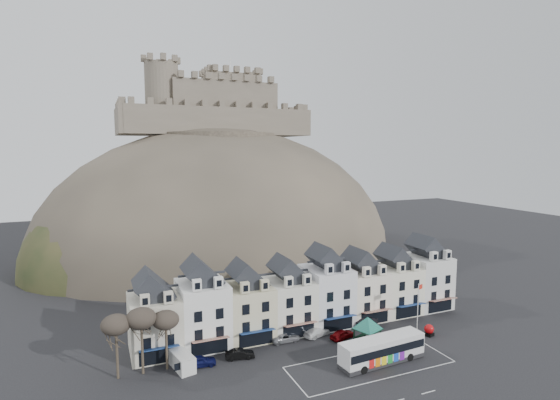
{
  "coord_description": "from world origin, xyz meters",
  "views": [
    {
      "loc": [
        -30.29,
        -44.68,
        28.52
      ],
      "look_at": [
        -1.41,
        24.0,
        19.65
      ],
      "focal_mm": 28.0,
      "sensor_mm": 36.0,
      "label": 1
    }
  ],
  "objects_px": {
    "bus": "(382,349)",
    "car_charcoal": "(368,321)",
    "car_navy": "(200,361)",
    "car_white": "(317,332)",
    "flagpole": "(418,306)",
    "white_van": "(182,361)",
    "bus_shelter": "(368,323)",
    "car_black": "(240,354)",
    "car_maroon": "(342,334)",
    "red_buoy": "(429,330)",
    "car_silver": "(285,337)"
  },
  "relations": [
    {
      "from": "car_black",
      "to": "car_silver",
      "type": "bearing_deg",
      "value": -61.24
    },
    {
      "from": "car_white",
      "to": "car_charcoal",
      "type": "height_order",
      "value": "car_charcoal"
    },
    {
      "from": "red_buoy",
      "to": "car_silver",
      "type": "xyz_separation_m",
      "value": [
        -21.08,
        6.66,
        -0.28
      ]
    },
    {
      "from": "car_silver",
      "to": "car_charcoal",
      "type": "bearing_deg",
      "value": -88.58
    },
    {
      "from": "bus_shelter",
      "to": "car_black",
      "type": "xyz_separation_m",
      "value": [
        -18.43,
        3.11,
        -2.62
      ]
    },
    {
      "from": "car_maroon",
      "to": "car_charcoal",
      "type": "bearing_deg",
      "value": -85.21
    },
    {
      "from": "car_navy",
      "to": "white_van",
      "type": "bearing_deg",
      "value": 87.77
    },
    {
      "from": "car_white",
      "to": "bus_shelter",
      "type": "bearing_deg",
      "value": -152.77
    },
    {
      "from": "white_van",
      "to": "car_black",
      "type": "height_order",
      "value": "white_van"
    },
    {
      "from": "red_buoy",
      "to": "flagpole",
      "type": "bearing_deg",
      "value": 144.38
    },
    {
      "from": "bus_shelter",
      "to": "flagpole",
      "type": "bearing_deg",
      "value": -20.78
    },
    {
      "from": "car_black",
      "to": "car_charcoal",
      "type": "height_order",
      "value": "car_charcoal"
    },
    {
      "from": "bus",
      "to": "car_maroon",
      "type": "height_order",
      "value": "bus"
    },
    {
      "from": "bus",
      "to": "car_charcoal",
      "type": "xyz_separation_m",
      "value": [
        5.26,
        10.9,
        -1.16
      ]
    },
    {
      "from": "car_navy",
      "to": "car_black",
      "type": "xyz_separation_m",
      "value": [
        5.51,
        0.0,
        -0.07
      ]
    },
    {
      "from": "bus",
      "to": "car_charcoal",
      "type": "bearing_deg",
      "value": 60.56
    },
    {
      "from": "bus",
      "to": "car_charcoal",
      "type": "relative_size",
      "value": 2.67
    },
    {
      "from": "bus_shelter",
      "to": "flagpole",
      "type": "distance_m",
      "value": 9.19
    },
    {
      "from": "flagpole",
      "to": "white_van",
      "type": "distance_m",
      "value": 35.61
    },
    {
      "from": "red_buoy",
      "to": "white_van",
      "type": "xyz_separation_m",
      "value": [
        -36.66,
        4.43,
        0.15
      ]
    },
    {
      "from": "red_buoy",
      "to": "car_white",
      "type": "bearing_deg",
      "value": 157.69
    },
    {
      "from": "red_buoy",
      "to": "flagpole",
      "type": "relative_size",
      "value": 0.22
    },
    {
      "from": "car_white",
      "to": "car_maroon",
      "type": "distance_m",
      "value": 3.86
    },
    {
      "from": "red_buoy",
      "to": "car_black",
      "type": "xyz_separation_m",
      "value": [
        -28.91,
        4.16,
        -0.25
      ]
    },
    {
      "from": "car_white",
      "to": "car_black",
      "type": "bearing_deg",
      "value": 82.8
    },
    {
      "from": "car_navy",
      "to": "car_charcoal",
      "type": "bearing_deg",
      "value": -80.37
    },
    {
      "from": "bus_shelter",
      "to": "car_navy",
      "type": "relative_size",
      "value": 1.47
    },
    {
      "from": "flagpole",
      "to": "car_silver",
      "type": "xyz_separation_m",
      "value": [
        -19.69,
        5.67,
        -3.99
      ]
    },
    {
      "from": "red_buoy",
      "to": "car_navy",
      "type": "distance_m",
      "value": 34.67
    },
    {
      "from": "bus",
      "to": "bus_shelter",
      "type": "bearing_deg",
      "value": 72.8
    },
    {
      "from": "car_navy",
      "to": "car_maroon",
      "type": "bearing_deg",
      "value": -85.48
    },
    {
      "from": "car_black",
      "to": "car_white",
      "type": "bearing_deg",
      "value": -68.71
    },
    {
      "from": "white_van",
      "to": "car_white",
      "type": "bearing_deg",
      "value": -6.15
    },
    {
      "from": "bus",
      "to": "car_navy",
      "type": "relative_size",
      "value": 2.95
    },
    {
      "from": "flagpole",
      "to": "car_white",
      "type": "relative_size",
      "value": 1.76
    },
    {
      "from": "white_van",
      "to": "car_charcoal",
      "type": "xyz_separation_m",
      "value": [
        30.16,
        2.23,
        -0.28
      ]
    },
    {
      "from": "car_black",
      "to": "white_van",
      "type": "bearing_deg",
      "value": 99.09
    },
    {
      "from": "car_navy",
      "to": "car_white",
      "type": "bearing_deg",
      "value": -78.25
    },
    {
      "from": "white_van",
      "to": "car_maroon",
      "type": "bearing_deg",
      "value": -12.53
    },
    {
      "from": "red_buoy",
      "to": "car_navy",
      "type": "relative_size",
      "value": 0.42
    },
    {
      "from": "white_van",
      "to": "flagpole",
      "type": "bearing_deg",
      "value": -17.45
    },
    {
      "from": "car_black",
      "to": "car_maroon",
      "type": "height_order",
      "value": "car_maroon"
    },
    {
      "from": "bus_shelter",
      "to": "car_white",
      "type": "bearing_deg",
      "value": 114.24
    },
    {
      "from": "car_silver",
      "to": "bus",
      "type": "bearing_deg",
      "value": -138.03
    },
    {
      "from": "red_buoy",
      "to": "car_white",
      "type": "distance_m",
      "value": 17.17
    },
    {
      "from": "bus",
      "to": "red_buoy",
      "type": "xyz_separation_m",
      "value": [
        11.75,
        4.24,
        -1.03
      ]
    },
    {
      "from": "bus_shelter",
      "to": "car_silver",
      "type": "distance_m",
      "value": 12.28
    },
    {
      "from": "flagpole",
      "to": "bus",
      "type": "bearing_deg",
      "value": -153.18
    },
    {
      "from": "flagpole",
      "to": "red_buoy",
      "type": "bearing_deg",
      "value": -35.62
    },
    {
      "from": "bus",
      "to": "car_silver",
      "type": "xyz_separation_m",
      "value": [
        -9.33,
        10.9,
        -1.31
      ]
    }
  ]
}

